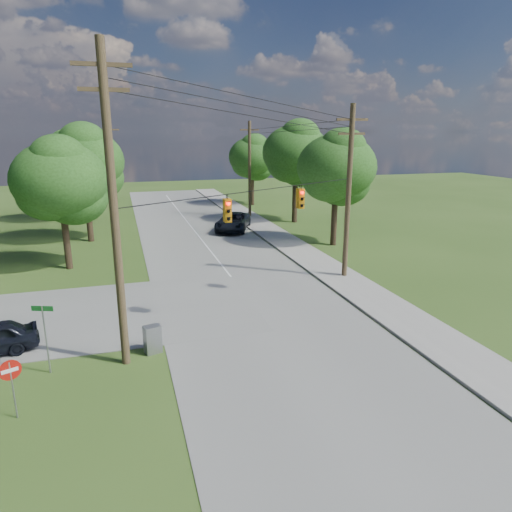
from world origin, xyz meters
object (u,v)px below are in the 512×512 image
object	(u,v)px
pole_north_e	(250,169)
pole_north_w	(112,172)
do_not_enter_sign	(11,376)
control_cabinet	(153,339)
car_main_north	(233,222)
pole_ne	(349,191)
pole_sw	(114,208)

from	to	relation	value
pole_north_e	pole_north_w	bearing A→B (deg)	180.00
do_not_enter_sign	pole_north_e	bearing A→B (deg)	38.20
pole_north_w	control_cabinet	size ratio (longest dim) A/B	8.40
car_main_north	control_cabinet	xyz separation A→B (m)	(-9.00, -22.72, -0.24)
pole_north_e	pole_north_w	distance (m)	13.90
control_cabinet	do_not_enter_sign	xyz separation A→B (m)	(-4.56, -3.36, 0.92)
control_cabinet	pole_ne	bearing A→B (deg)	13.34
pole_sw	do_not_enter_sign	size ratio (longest dim) A/B	5.86
pole_ne	control_cabinet	xyz separation A→B (m)	(-12.40, -7.00, -4.87)
pole_ne	pole_sw	bearing A→B (deg)	-150.62
pole_north_e	car_main_north	size ratio (longest dim) A/B	1.73
pole_north_w	pole_north_e	bearing A→B (deg)	0.00
pole_north_e	pole_north_w	size ratio (longest dim) A/B	1.00
car_main_north	control_cabinet	bearing A→B (deg)	-88.12
pole_sw	control_cabinet	bearing A→B (deg)	28.61
car_main_north	do_not_enter_sign	bearing A→B (deg)	-93.97
pole_north_e	pole_north_w	xyz separation A→B (m)	(-13.90, 0.00, 0.00)
pole_north_e	do_not_enter_sign	size ratio (longest dim) A/B	4.88
pole_sw	pole_north_e	xyz separation A→B (m)	(13.50, 29.60, -1.10)
pole_ne	control_cabinet	world-z (taller)	pole_ne
pole_ne	pole_north_e	xyz separation A→B (m)	(-0.00, 22.00, -0.34)
pole_sw	car_main_north	distance (m)	25.98
pole_north_e	car_main_north	world-z (taller)	pole_north_e
pole_north_e	car_main_north	bearing A→B (deg)	-118.45
pole_ne	do_not_enter_sign	distance (m)	20.26
car_main_north	do_not_enter_sign	xyz separation A→B (m)	(-13.56, -26.09, 0.68)
do_not_enter_sign	pole_sw	bearing A→B (deg)	14.51
car_main_north	do_not_enter_sign	size ratio (longest dim) A/B	2.83
pole_ne	pole_north_e	distance (m)	22.00
pole_north_w	do_not_enter_sign	world-z (taller)	pole_north_w
do_not_enter_sign	pole_north_w	bearing A→B (deg)	60.46
pole_sw	car_main_north	world-z (taller)	pole_sw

